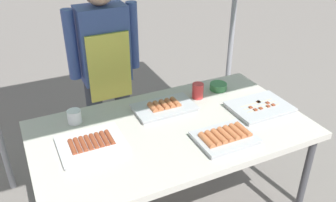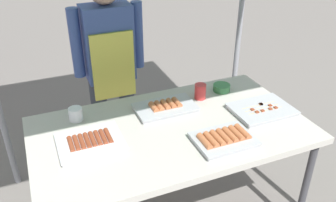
{
  "view_description": "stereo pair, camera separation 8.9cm",
  "coord_description": "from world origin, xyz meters",
  "px_view_note": "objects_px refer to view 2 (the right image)",
  "views": [
    {
      "loc": [
        -0.77,
        -1.56,
        1.91
      ],
      "look_at": [
        0.0,
        0.05,
        0.9
      ],
      "focal_mm": 38.24,
      "sensor_mm": 36.0,
      "label": 1
    },
    {
      "loc": [
        -0.69,
        -1.6,
        1.91
      ],
      "look_at": [
        0.0,
        0.05,
        0.9
      ],
      "focal_mm": 38.24,
      "sensor_mm": 36.0,
      "label": 2
    }
  ],
  "objects_px": {
    "stall_table": "(171,135)",
    "tray_pork_links": "(165,107)",
    "tray_spring_rolls": "(224,139)",
    "drink_cup_by_wok": "(200,91)",
    "drink_cup_near_edge": "(76,114)",
    "tray_meat_skewers": "(262,110)",
    "condiment_bowl": "(222,88)",
    "vendor_woman": "(110,62)",
    "tray_grilled_sausages": "(90,142)"
  },
  "relations": [
    {
      "from": "drink_cup_by_wok",
      "to": "tray_spring_rolls",
      "type": "bearing_deg",
      "value": -102.49
    },
    {
      "from": "stall_table",
      "to": "tray_pork_links",
      "type": "relative_size",
      "value": 4.19
    },
    {
      "from": "drink_cup_near_edge",
      "to": "drink_cup_by_wok",
      "type": "bearing_deg",
      "value": -3.43
    },
    {
      "from": "tray_pork_links",
      "to": "vendor_woman",
      "type": "height_order",
      "value": "vendor_woman"
    },
    {
      "from": "tray_spring_rolls",
      "to": "tray_grilled_sausages",
      "type": "bearing_deg",
      "value": 159.27
    },
    {
      "from": "vendor_woman",
      "to": "condiment_bowl",
      "type": "bearing_deg",
      "value": 143.98
    },
    {
      "from": "stall_table",
      "to": "drink_cup_near_edge",
      "type": "distance_m",
      "value": 0.59
    },
    {
      "from": "stall_table",
      "to": "drink_cup_by_wok",
      "type": "relative_size",
      "value": 15.6
    },
    {
      "from": "stall_table",
      "to": "tray_pork_links",
      "type": "distance_m",
      "value": 0.21
    },
    {
      "from": "stall_table",
      "to": "vendor_woman",
      "type": "xyz_separation_m",
      "value": [
        -0.16,
        0.77,
        0.19
      ]
    },
    {
      "from": "tray_meat_skewers",
      "to": "condiment_bowl",
      "type": "height_order",
      "value": "condiment_bowl"
    },
    {
      "from": "tray_meat_skewers",
      "to": "tray_pork_links",
      "type": "height_order",
      "value": "tray_pork_links"
    },
    {
      "from": "tray_grilled_sausages",
      "to": "drink_cup_near_edge",
      "type": "relative_size",
      "value": 4.21
    },
    {
      "from": "tray_meat_skewers",
      "to": "drink_cup_near_edge",
      "type": "xyz_separation_m",
      "value": [
        -1.08,
        0.36,
        0.02
      ]
    },
    {
      "from": "tray_pork_links",
      "to": "tray_spring_rolls",
      "type": "relative_size",
      "value": 1.18
    },
    {
      "from": "tray_pork_links",
      "to": "drink_cup_near_edge",
      "type": "relative_size",
      "value": 4.61
    },
    {
      "from": "tray_meat_skewers",
      "to": "drink_cup_by_wok",
      "type": "xyz_separation_m",
      "value": [
        -0.27,
        0.31,
        0.03
      ]
    },
    {
      "from": "tray_spring_rolls",
      "to": "vendor_woman",
      "type": "xyz_separation_m",
      "value": [
        -0.36,
        1.02,
        0.11
      ]
    },
    {
      "from": "tray_grilled_sausages",
      "to": "tray_meat_skewers",
      "type": "height_order",
      "value": "tray_grilled_sausages"
    },
    {
      "from": "stall_table",
      "to": "tray_spring_rolls",
      "type": "xyz_separation_m",
      "value": [
        0.2,
        -0.25,
        0.08
      ]
    },
    {
      "from": "tray_pork_links",
      "to": "tray_spring_rolls",
      "type": "xyz_separation_m",
      "value": [
        0.16,
        -0.44,
        0.0
      ]
    },
    {
      "from": "drink_cup_near_edge",
      "to": "vendor_woman",
      "type": "bearing_deg",
      "value": 54.15
    },
    {
      "from": "tray_grilled_sausages",
      "to": "tray_pork_links",
      "type": "distance_m",
      "value": 0.55
    },
    {
      "from": "tray_grilled_sausages",
      "to": "drink_cup_near_edge",
      "type": "bearing_deg",
      "value": 94.88
    },
    {
      "from": "tray_meat_skewers",
      "to": "tray_spring_rolls",
      "type": "height_order",
      "value": "tray_spring_rolls"
    },
    {
      "from": "tray_spring_rolls",
      "to": "condiment_bowl",
      "type": "distance_m",
      "value": 0.61
    },
    {
      "from": "stall_table",
      "to": "condiment_bowl",
      "type": "distance_m",
      "value": 0.58
    },
    {
      "from": "stall_table",
      "to": "tray_meat_skewers",
      "type": "xyz_separation_m",
      "value": [
        0.59,
        -0.06,
        0.07
      ]
    },
    {
      "from": "tray_pork_links",
      "to": "drink_cup_by_wok",
      "type": "xyz_separation_m",
      "value": [
        0.27,
        0.05,
        0.03
      ]
    },
    {
      "from": "drink_cup_near_edge",
      "to": "tray_meat_skewers",
      "type": "bearing_deg",
      "value": -18.25
    },
    {
      "from": "tray_pork_links",
      "to": "drink_cup_by_wok",
      "type": "bearing_deg",
      "value": 11.41
    },
    {
      "from": "condiment_bowl",
      "to": "tray_spring_rolls",
      "type": "bearing_deg",
      "value": -119.07
    },
    {
      "from": "tray_spring_rolls",
      "to": "vendor_woman",
      "type": "bearing_deg",
      "value": 109.59
    },
    {
      "from": "drink_cup_by_wok",
      "to": "condiment_bowl",
      "type": "bearing_deg",
      "value": 11.95
    },
    {
      "from": "tray_grilled_sausages",
      "to": "vendor_woman",
      "type": "bearing_deg",
      "value": 67.44
    },
    {
      "from": "tray_meat_skewers",
      "to": "condiment_bowl",
      "type": "distance_m",
      "value": 0.36
    },
    {
      "from": "drink_cup_near_edge",
      "to": "drink_cup_by_wok",
      "type": "relative_size",
      "value": 0.81
    },
    {
      "from": "tray_spring_rolls",
      "to": "drink_cup_by_wok",
      "type": "distance_m",
      "value": 0.51
    },
    {
      "from": "vendor_woman",
      "to": "tray_meat_skewers",
      "type": "bearing_deg",
      "value": 131.95
    },
    {
      "from": "tray_grilled_sausages",
      "to": "tray_meat_skewers",
      "type": "bearing_deg",
      "value": -3.72
    },
    {
      "from": "tray_grilled_sausages",
      "to": "condiment_bowl",
      "type": "bearing_deg",
      "value": 16.02
    },
    {
      "from": "vendor_woman",
      "to": "tray_spring_rolls",
      "type": "bearing_deg",
      "value": 109.59
    },
    {
      "from": "stall_table",
      "to": "tray_spring_rolls",
      "type": "bearing_deg",
      "value": -50.53
    },
    {
      "from": "tray_meat_skewers",
      "to": "stall_table",
      "type": "bearing_deg",
      "value": 174.04
    },
    {
      "from": "tray_spring_rolls",
      "to": "drink_cup_by_wok",
      "type": "bearing_deg",
      "value": 77.51
    },
    {
      "from": "drink_cup_by_wok",
      "to": "tray_pork_links",
      "type": "bearing_deg",
      "value": -168.59
    },
    {
      "from": "tray_meat_skewers",
      "to": "condiment_bowl",
      "type": "relative_size",
      "value": 3.16
    },
    {
      "from": "condiment_bowl",
      "to": "vendor_woman",
      "type": "xyz_separation_m",
      "value": [
        -0.66,
        0.48,
        0.11
      ]
    },
    {
      "from": "condiment_bowl",
      "to": "drink_cup_near_edge",
      "type": "height_order",
      "value": "drink_cup_near_edge"
    },
    {
      "from": "tray_spring_rolls",
      "to": "vendor_woman",
      "type": "distance_m",
      "value": 1.08
    }
  ]
}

